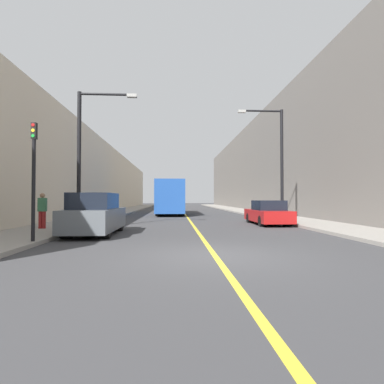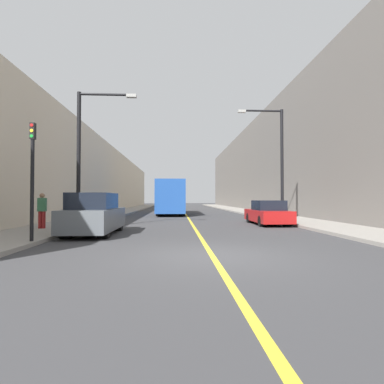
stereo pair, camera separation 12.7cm
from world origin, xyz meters
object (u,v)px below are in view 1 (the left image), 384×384
object	(u,v)px
car_right_near	(268,214)
street_lamp_right	(277,156)
bus	(170,197)
street_lamp_left	(85,148)
parked_suv_left	(95,215)
traffic_light	(34,176)
pedestrian	(42,210)

from	to	relation	value
car_right_near	street_lamp_right	bearing A→B (deg)	49.86
bus	car_right_near	xyz separation A→B (m)	(6.00, -12.20, -1.07)
street_lamp_left	street_lamp_right	bearing A→B (deg)	18.43
parked_suv_left	traffic_light	bearing A→B (deg)	-112.85
traffic_light	pedestrian	world-z (taller)	traffic_light
bus	pedestrian	xyz separation A→B (m)	(-5.88, -15.34, -0.71)
street_lamp_left	pedestrian	xyz separation A→B (m)	(-1.77, -0.69, -3.10)
traffic_light	car_right_near	bearing A→B (deg)	36.02
street_lamp_left	parked_suv_left	bearing A→B (deg)	-63.10
street_lamp_left	street_lamp_right	size ratio (longest dim) A/B	0.94
parked_suv_left	street_lamp_right	world-z (taller)	street_lamp_right
parked_suv_left	car_right_near	distance (m)	10.12
bus	parked_suv_left	size ratio (longest dim) A/B	2.25
traffic_light	bus	bearing A→B (deg)	77.65
parked_suv_left	traffic_light	world-z (taller)	traffic_light
parked_suv_left	pedestrian	world-z (taller)	pedestrian
pedestrian	parked_suv_left	bearing A→B (deg)	-26.07
bus	parked_suv_left	distance (m)	17.03
street_lamp_left	traffic_light	distance (m)	5.36
bus	traffic_light	world-z (taller)	traffic_light
parked_suv_left	traffic_light	distance (m)	3.54
car_right_near	traffic_light	bearing A→B (deg)	-143.98
traffic_light	street_lamp_left	bearing A→B (deg)	87.69
parked_suv_left	bus	bearing A→B (deg)	79.63
bus	parked_suv_left	bearing A→B (deg)	-100.37
parked_suv_left	pedestrian	size ratio (longest dim) A/B	2.69
bus	street_lamp_right	size ratio (longest dim) A/B	1.41
bus	pedestrian	world-z (taller)	bus
parked_suv_left	street_lamp_left	size ratio (longest dim) A/B	0.66
parked_suv_left	street_lamp_left	bearing A→B (deg)	116.90
car_right_near	street_lamp_right	distance (m)	4.03
bus	street_lamp_left	size ratio (longest dim) A/B	1.50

